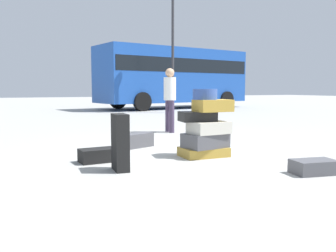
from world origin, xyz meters
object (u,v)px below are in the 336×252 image
at_px(suitcase_black_foreground_near, 120,142).
at_px(lamp_post, 173,28).
at_px(suitcase_charcoal_white_trunk, 134,141).
at_px(person_bearded_onlooker, 170,94).
at_px(suitcase_tower, 206,128).
at_px(suitcase_charcoal_left_side, 314,167).
at_px(parked_bus, 174,74).
at_px(suitcase_black_upright_blue, 98,155).

relative_size(suitcase_black_foreground_near, lamp_post, 0.13).
distance_m(suitcase_charcoal_white_trunk, person_bearded_onlooker, 2.57).
distance_m(suitcase_tower, suitcase_black_foreground_near, 1.60).
xyz_separation_m(suitcase_tower, suitcase_charcoal_white_trunk, (-0.75, 1.29, -0.33)).
relative_size(suitcase_charcoal_white_trunk, lamp_post, 0.13).
xyz_separation_m(suitcase_black_foreground_near, suitcase_charcoal_left_side, (2.17, -1.23, -0.29)).
height_order(suitcase_tower, suitcase_charcoal_white_trunk, suitcase_tower).
xyz_separation_m(person_bearded_onlooker, lamp_post, (3.33, 6.66, 2.76)).
distance_m(suitcase_black_foreground_near, parked_bus, 15.20).
bearing_deg(suitcase_charcoal_white_trunk, parked_bus, 40.05).
height_order(suitcase_charcoal_white_trunk, suitcase_black_upright_blue, suitcase_charcoal_white_trunk).
distance_m(suitcase_tower, person_bearded_onlooker, 3.28).
bearing_deg(suitcase_tower, suitcase_charcoal_left_side, -69.15).
bearing_deg(suitcase_tower, suitcase_black_upright_blue, 170.25).
bearing_deg(suitcase_charcoal_white_trunk, suitcase_black_foreground_near, -136.03).
distance_m(suitcase_black_foreground_near, person_bearded_onlooker, 4.31).
bearing_deg(lamp_post, suitcase_charcoal_white_trunk, -120.16).
bearing_deg(suitcase_black_upright_blue, suitcase_charcoal_white_trunk, 42.99).
distance_m(suitcase_black_upright_blue, lamp_post, 11.74).
distance_m(suitcase_black_foreground_near, suitcase_charcoal_white_trunk, 1.89).
bearing_deg(parked_bus, suitcase_black_foreground_near, -128.33).
relative_size(suitcase_tower, suitcase_charcoal_left_side, 1.95).
distance_m(suitcase_charcoal_white_trunk, suitcase_charcoal_left_side, 3.23).
relative_size(suitcase_charcoal_left_side, suitcase_black_upright_blue, 1.06).
distance_m(suitcase_black_foreground_near, suitcase_charcoal_left_side, 2.51).
height_order(suitcase_charcoal_white_trunk, person_bearded_onlooker, person_bearded_onlooker).
bearing_deg(lamp_post, suitcase_tower, -113.18).
xyz_separation_m(suitcase_tower, lamp_post, (4.19, 9.79, 3.24)).
relative_size(suitcase_black_foreground_near, person_bearded_onlooker, 0.48).
height_order(suitcase_charcoal_left_side, lamp_post, lamp_post).
distance_m(suitcase_charcoal_white_trunk, parked_bus, 13.37).
xyz_separation_m(suitcase_charcoal_white_trunk, suitcase_black_upright_blue, (-0.93, -1.01, -0.03)).
distance_m(suitcase_tower, suitcase_black_upright_blue, 1.74).
height_order(person_bearded_onlooker, parked_bus, parked_bus).
distance_m(suitcase_tower, suitcase_charcoal_left_side, 1.78).
relative_size(suitcase_black_foreground_near, parked_bus, 0.09).
distance_m(person_bearded_onlooker, parked_bus, 10.92).
relative_size(suitcase_charcoal_left_side, lamp_post, 0.10).
bearing_deg(parked_bus, person_bearded_onlooker, -126.17).
bearing_deg(suitcase_charcoal_white_trunk, suitcase_tower, -80.69).
distance_m(suitcase_black_foreground_near, suitcase_black_upright_blue, 0.75).
xyz_separation_m(suitcase_tower, person_bearded_onlooker, (0.86, 3.13, 0.47)).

